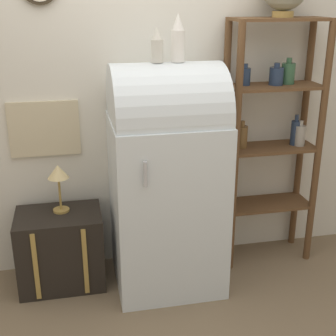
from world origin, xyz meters
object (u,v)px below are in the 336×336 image
at_px(vase_center, 178,39).
at_px(desk_lamp, 58,176).
at_px(suitcase_trunk, 61,249).
at_px(refrigerator, 166,174).
at_px(vase_left, 157,46).

distance_m(vase_center, desk_lamp, 1.18).
relative_size(vase_center, desk_lamp, 0.86).
bearing_deg(desk_lamp, suitcase_trunk, -118.20).
relative_size(refrigerator, desk_lamp, 4.60).
bearing_deg(suitcase_trunk, vase_center, -7.08).
relative_size(vase_left, desk_lamp, 0.63).
bearing_deg(vase_center, suitcase_trunk, 172.92).
bearing_deg(vase_center, desk_lamp, 169.55).
distance_m(suitcase_trunk, desk_lamp, 0.53).
distance_m(refrigerator, suitcase_trunk, 0.91).
height_order(suitcase_trunk, vase_center, vase_center).
distance_m(suitcase_trunk, vase_center, 1.62).
relative_size(refrigerator, vase_center, 5.32).
bearing_deg(refrigerator, suitcase_trunk, 172.29).
height_order(vase_left, vase_center, vase_center).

